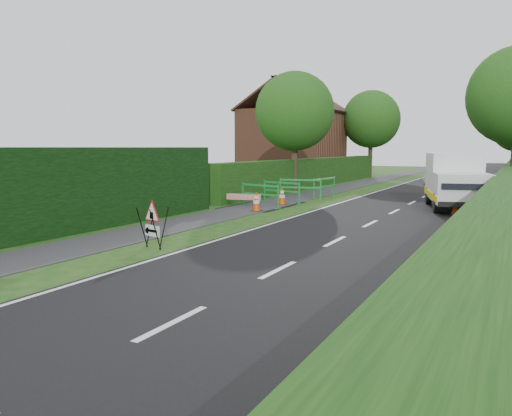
% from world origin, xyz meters
% --- Properties ---
extents(ground, '(120.00, 120.00, 0.00)m').
position_xyz_m(ground, '(0.00, 0.00, 0.00)').
color(ground, '#174012').
rests_on(ground, ground).
extents(road_surface, '(6.00, 90.00, 0.02)m').
position_xyz_m(road_surface, '(2.50, 35.00, 0.00)').
color(road_surface, black).
rests_on(road_surface, ground).
extents(footpath, '(2.00, 90.00, 0.02)m').
position_xyz_m(footpath, '(-3.00, 35.00, 0.01)').
color(footpath, '#2D2D30').
rests_on(footpath, ground).
extents(hedge_west_far, '(1.00, 24.00, 1.80)m').
position_xyz_m(hedge_west_far, '(-5.00, 22.00, 0.00)').
color(hedge_west_far, '#14380F').
rests_on(hedge_west_far, ground).
extents(hedge_east, '(1.20, 50.00, 1.50)m').
position_xyz_m(hedge_east, '(6.50, 16.00, 0.00)').
color(hedge_east, '#14380F').
rests_on(hedge_east, ground).
extents(house_west, '(7.50, 7.40, 7.88)m').
position_xyz_m(house_west, '(-10.00, 30.00, 2.90)').
color(house_west, brown).
rests_on(house_west, ground).
extents(tree_nw, '(4.40, 4.40, 6.70)m').
position_xyz_m(tree_nw, '(-4.60, 18.00, 4.48)').
color(tree_nw, '#2D2116').
rests_on(tree_nw, ground).
extents(tree_fw, '(4.80, 4.80, 7.24)m').
position_xyz_m(tree_fw, '(-4.60, 34.00, 4.83)').
color(tree_fw, '#2D2116').
rests_on(tree_fw, ground).
extents(triangle_sign, '(0.86, 0.86, 1.02)m').
position_xyz_m(triangle_sign, '(-1.20, 1.52, 0.71)').
color(triangle_sign, black).
rests_on(triangle_sign, ground).
extents(works_van, '(3.07, 5.25, 2.25)m').
position_xyz_m(works_van, '(4.41, 13.70, 1.19)').
color(works_van, silver).
rests_on(works_van, ground).
extents(traffic_cone_0, '(0.38, 0.38, 0.79)m').
position_xyz_m(traffic_cone_0, '(4.70, 11.66, 0.39)').
color(traffic_cone_0, black).
rests_on(traffic_cone_0, ground).
extents(traffic_cone_1, '(0.38, 0.38, 0.79)m').
position_xyz_m(traffic_cone_1, '(4.93, 13.60, 0.39)').
color(traffic_cone_1, black).
rests_on(traffic_cone_1, ground).
extents(traffic_cone_2, '(0.38, 0.38, 0.79)m').
position_xyz_m(traffic_cone_2, '(5.50, 15.20, 0.39)').
color(traffic_cone_2, black).
rests_on(traffic_cone_2, ground).
extents(traffic_cone_3, '(0.38, 0.38, 0.79)m').
position_xyz_m(traffic_cone_3, '(-2.32, 9.14, 0.39)').
color(traffic_cone_3, black).
rests_on(traffic_cone_3, ground).
extents(traffic_cone_4, '(0.38, 0.38, 0.79)m').
position_xyz_m(traffic_cone_4, '(-2.38, 11.64, 0.39)').
color(traffic_cone_4, black).
rests_on(traffic_cone_4, ground).
extents(ped_barrier_0, '(2.08, 0.87, 1.00)m').
position_xyz_m(ped_barrier_0, '(-2.85, 10.43, 0.63)').
color(ped_barrier_0, '#178133').
rests_on(ped_barrier_0, ground).
extents(ped_barrier_1, '(2.08, 0.82, 1.00)m').
position_xyz_m(ped_barrier_1, '(-2.72, 12.29, 0.63)').
color(ped_barrier_1, '#178133').
rests_on(ped_barrier_1, ground).
extents(ped_barrier_2, '(2.09, 0.80, 1.00)m').
position_xyz_m(ped_barrier_2, '(-2.70, 14.44, 0.63)').
color(ped_barrier_2, '#178133').
rests_on(ped_barrier_2, ground).
extents(ped_barrier_3, '(0.70, 2.09, 1.00)m').
position_xyz_m(ped_barrier_3, '(-1.90, 15.61, 0.63)').
color(ped_barrier_3, '#178133').
rests_on(ped_barrier_3, ground).
extents(redwhite_plank, '(1.49, 0.28, 0.25)m').
position_xyz_m(redwhite_plank, '(-3.38, 9.99, 0.00)').
color(redwhite_plank, red).
rests_on(redwhite_plank, ground).
extents(hatchback_car, '(2.18, 3.39, 1.07)m').
position_xyz_m(hatchback_car, '(1.95, 27.91, 0.54)').
color(hatchback_car, white).
rests_on(hatchback_car, ground).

